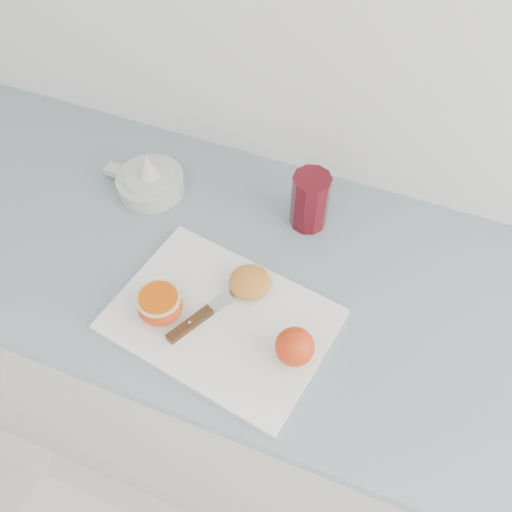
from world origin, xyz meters
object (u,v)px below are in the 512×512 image
(red_tumbler, at_px, (310,202))
(counter, at_px, (233,361))
(cutting_board, at_px, (221,320))
(citrus_juicer, at_px, (149,180))
(half_orange, at_px, (160,305))

(red_tumbler, bearing_deg, counter, -127.79)
(red_tumbler, bearing_deg, cutting_board, -103.57)
(citrus_juicer, bearing_deg, half_orange, -58.09)
(half_orange, relative_size, citrus_juicer, 0.45)
(cutting_board, xyz_separation_m, red_tumbler, (0.07, 0.29, 0.05))
(counter, xyz_separation_m, half_orange, (-0.06, -0.16, 0.48))
(citrus_juicer, xyz_separation_m, red_tumbler, (0.35, 0.04, 0.03))
(cutting_board, bearing_deg, counter, 110.17)
(citrus_juicer, relative_size, red_tumbler, 1.46)
(counter, bearing_deg, red_tumbler, 52.21)
(half_orange, bearing_deg, cutting_board, 15.37)
(cutting_board, distance_m, half_orange, 0.11)
(cutting_board, bearing_deg, red_tumbler, 76.43)
(cutting_board, height_order, citrus_juicer, citrus_juicer)
(half_orange, relative_size, red_tumbler, 0.65)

